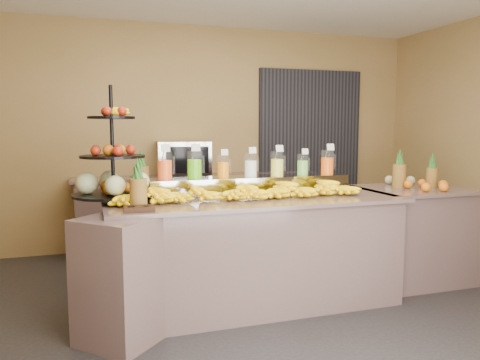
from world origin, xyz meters
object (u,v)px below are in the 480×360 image
pitcher_tray (251,185)px  fruit_stand (119,172)px  right_fruit_pile (420,181)px  oven_warmer (184,159)px  banana_heap (241,190)px  condiment_caddy (139,209)px

pitcher_tray → fruit_stand: size_ratio=1.99×
pitcher_tray → fruit_stand: 1.18m
right_fruit_pile → oven_warmer: 2.74m
fruit_stand → oven_warmer: size_ratio=1.47×
pitcher_tray → right_fruit_pile: bearing=-7.9°
right_fruit_pile → fruit_stand: bearing=177.3°
banana_heap → fruit_stand: fruit_stand is taller
pitcher_tray → banana_heap: (-0.19, -0.32, -0.00)m
pitcher_tray → right_fruit_pile: size_ratio=4.26×
condiment_caddy → banana_heap: bearing=19.5°
pitcher_tray → banana_heap: banana_heap is taller
fruit_stand → condiment_caddy: (0.10, -0.53, -0.22)m
condiment_caddy → right_fruit_pile: bearing=8.3°
oven_warmer → fruit_stand: bearing=-111.0°
condiment_caddy → right_fruit_pile: size_ratio=0.50×
condiment_caddy → oven_warmer: bearing=71.2°
banana_heap → oven_warmer: 2.00m
condiment_caddy → pitcher_tray: bearing=30.6°
pitcher_tray → oven_warmer: (-0.29, 1.67, 0.14)m
fruit_stand → condiment_caddy: size_ratio=4.29×
banana_heap → fruit_stand: (-0.97, 0.23, 0.16)m
banana_heap → oven_warmer: oven_warmer is taller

